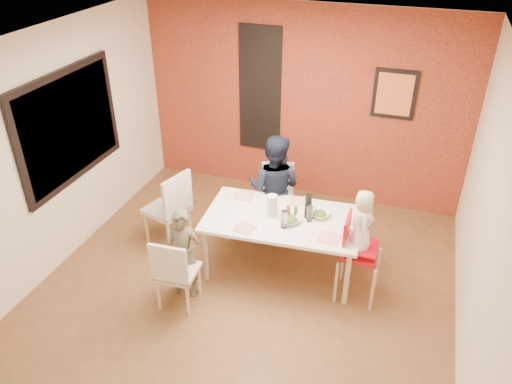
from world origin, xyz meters
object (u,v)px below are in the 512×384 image
(dining_table, at_px, (283,222))
(chair_far, at_px, (277,193))
(toddler, at_px, (362,223))
(paper_towel_roll, at_px, (272,206))
(child_near, at_px, (184,254))
(chair_near, at_px, (174,271))
(high_chair, at_px, (356,250))
(wine_bottle, at_px, (308,206))
(child_far, at_px, (274,188))
(chair_left, at_px, (171,205))

(dining_table, distance_m, chair_far, 0.92)
(toddler, height_order, paper_towel_roll, toddler)
(child_near, relative_size, paper_towel_roll, 4.00)
(chair_near, bearing_deg, child_near, -92.32)
(chair_far, distance_m, high_chair, 1.55)
(wine_bottle, bearing_deg, child_far, 136.83)
(high_chair, xyz_separation_m, paper_towel_roll, (-0.98, 0.15, 0.26))
(dining_table, distance_m, paper_towel_roll, 0.23)
(toddler, bearing_deg, chair_left, 67.11)
(chair_far, xyz_separation_m, paper_towel_roll, (0.19, -0.86, 0.36))
(chair_far, xyz_separation_m, chair_left, (-1.11, -0.81, 0.07))
(dining_table, distance_m, child_far, 0.68)
(high_chair, bearing_deg, child_near, 108.36)
(high_chair, relative_size, child_near, 0.94)
(chair_left, xyz_separation_m, toddler, (2.31, -0.20, 0.39))
(chair_left, bearing_deg, chair_far, 142.69)
(chair_near, xyz_separation_m, chair_far, (0.56, 1.82, 0.01))
(dining_table, height_order, wine_bottle, wine_bottle)
(chair_left, xyz_separation_m, child_far, (1.13, 0.57, 0.14))
(dining_table, relative_size, child_near, 1.70)
(dining_table, height_order, child_near, child_near)
(child_near, height_order, paper_towel_roll, child_near)
(chair_near, bearing_deg, paper_towel_roll, -131.27)
(high_chair, xyz_separation_m, toddler, (0.03, 0.00, 0.35))
(dining_table, bearing_deg, child_near, -140.03)
(child_far, relative_size, wine_bottle, 4.80)
(chair_near, bearing_deg, chair_left, -65.09)
(dining_table, bearing_deg, chair_far, 110.35)
(chair_far, height_order, paper_towel_roll, paper_towel_roll)
(chair_far, relative_size, paper_towel_roll, 3.35)
(paper_towel_roll, bearing_deg, dining_table, 4.29)
(chair_near, height_order, chair_far, chair_far)
(child_far, height_order, wine_bottle, child_far)
(dining_table, height_order, high_chair, high_chair)
(chair_far, xyz_separation_m, child_near, (-0.57, -1.59, 0.03))
(dining_table, xyz_separation_m, high_chair, (0.85, -0.16, -0.06))
(child_near, bearing_deg, child_far, 59.85)
(dining_table, relative_size, high_chair, 1.81)
(chair_far, height_order, child_near, child_near)
(high_chair, relative_size, paper_towel_roll, 3.75)
(child_near, bearing_deg, high_chair, 11.78)
(chair_near, relative_size, high_chair, 0.88)
(high_chair, height_order, toddler, toddler)
(dining_table, relative_size, paper_towel_roll, 6.80)
(child_far, height_order, toddler, child_far)
(wine_bottle, height_order, paper_towel_roll, wine_bottle)
(wine_bottle, bearing_deg, high_chair, -23.32)
(dining_table, xyz_separation_m, paper_towel_roll, (-0.13, -0.01, 0.20))
(child_near, relative_size, toddler, 1.45)
(dining_table, distance_m, chair_left, 1.43)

